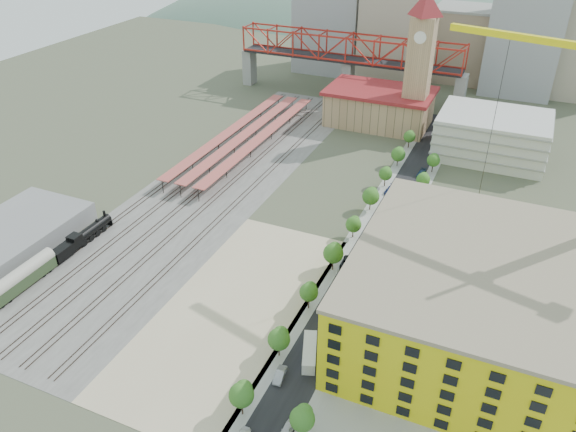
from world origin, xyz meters
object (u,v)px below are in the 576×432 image
at_px(site_trailer_a, 310,352).
at_px(site_trailer_d, 355,271).
at_px(site_trailer_c, 339,299).
at_px(site_trailer_b, 337,304).
at_px(construction_building, 471,299).
at_px(locomotive, 84,236).
at_px(clock_tower, 421,51).
at_px(coach, 22,278).

xyz_separation_m(site_trailer_a, site_trailer_d, (0.00, 27.70, 0.10)).
xyz_separation_m(site_trailer_a, site_trailer_c, (0.00, 17.11, -0.02)).
xyz_separation_m(site_trailer_a, site_trailer_b, (0.00, 15.33, -0.02)).
relative_size(construction_building, locomotive, 2.40).
distance_m(construction_building, site_trailer_c, 27.26).
height_order(construction_building, locomotive, construction_building).
bearing_deg(locomotive, site_trailer_b, 1.45).
bearing_deg(site_trailer_b, site_trailer_d, 73.68).
relative_size(site_trailer_c, site_trailer_d, 0.91).
height_order(site_trailer_a, site_trailer_d, site_trailer_d).
xyz_separation_m(clock_tower, site_trailer_d, (8.00, -90.39, -27.31)).
relative_size(locomotive, coach, 1.20).
xyz_separation_m(construction_building, site_trailer_a, (-26.00, -18.09, -8.13)).
relative_size(coach, site_trailer_d, 1.73).
bearing_deg(construction_building, locomotive, -177.24).
xyz_separation_m(construction_building, locomotive, (-92.00, -4.44, -7.44)).
distance_m(site_trailer_b, site_trailer_d, 12.37).
distance_m(locomotive, coach, 19.85).
height_order(clock_tower, site_trailer_a, clock_tower).
distance_m(construction_building, locomotive, 92.41).
relative_size(clock_tower, locomotive, 2.46).
relative_size(construction_building, coach, 2.88).
bearing_deg(locomotive, site_trailer_a, -11.69).
relative_size(construction_building, site_trailer_d, 4.99).
bearing_deg(site_trailer_d, site_trailer_a, -104.49).
bearing_deg(construction_building, site_trailer_b, -173.94).
xyz_separation_m(construction_building, coach, (-92.00, -24.26, -6.47)).
relative_size(locomotive, site_trailer_d, 2.08).
bearing_deg(coach, locomotive, 90.00).
distance_m(clock_tower, site_trailer_b, 106.65).
height_order(site_trailer_b, site_trailer_c, site_trailer_b).
bearing_deg(clock_tower, site_trailer_b, -85.55).
bearing_deg(construction_building, coach, -165.23).
height_order(clock_tower, site_trailer_b, clock_tower).
bearing_deg(site_trailer_c, locomotive, 165.11).
xyz_separation_m(locomotive, site_trailer_a, (66.00, -13.66, -0.68)).
bearing_deg(site_trailer_b, site_trailer_c, 73.68).
xyz_separation_m(construction_building, site_trailer_d, (-26.00, 9.61, -8.02)).
distance_m(construction_building, coach, 95.36).
relative_size(clock_tower, construction_building, 1.03).
xyz_separation_m(clock_tower, locomotive, (-58.00, -104.43, -26.73)).
height_order(coach, site_trailer_b, coach).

